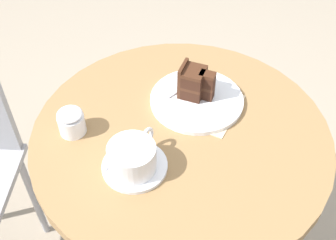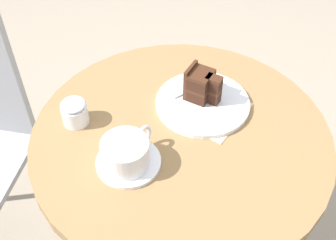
{
  "view_description": "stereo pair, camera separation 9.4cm",
  "coord_description": "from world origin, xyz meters",
  "px_view_note": "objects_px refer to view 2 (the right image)",
  "views": [
    {
      "loc": [
        -0.6,
        -0.28,
        1.44
      ],
      "look_at": [
        -0.02,
        0.03,
        0.77
      ],
      "focal_mm": 45.0,
      "sensor_mm": 36.0,
      "label": 1
    },
    {
      "loc": [
        -0.55,
        -0.36,
        1.44
      ],
      "look_at": [
        -0.02,
        0.03,
        0.77
      ],
      "focal_mm": 45.0,
      "sensor_mm": 36.0,
      "label": 2
    }
  ],
  "objects_px": {
    "coffee_cup": "(126,152)",
    "sugar_pot": "(75,112)",
    "saucer": "(129,162)",
    "cake_plate": "(203,103)",
    "fork": "(202,85)",
    "napkin": "(205,108)",
    "cake_slice": "(201,85)",
    "teaspoon": "(120,144)"
  },
  "relations": [
    {
      "from": "fork",
      "to": "sugar_pot",
      "type": "bearing_deg",
      "value": 167.1
    },
    {
      "from": "napkin",
      "to": "fork",
      "type": "bearing_deg",
      "value": 39.86
    },
    {
      "from": "cake_plate",
      "to": "sugar_pot",
      "type": "height_order",
      "value": "sugar_pot"
    },
    {
      "from": "saucer",
      "to": "cake_slice",
      "type": "distance_m",
      "value": 0.26
    },
    {
      "from": "cake_slice",
      "to": "sugar_pot",
      "type": "height_order",
      "value": "cake_slice"
    },
    {
      "from": "coffee_cup",
      "to": "teaspoon",
      "type": "bearing_deg",
      "value": 56.29
    },
    {
      "from": "saucer",
      "to": "teaspoon",
      "type": "xyz_separation_m",
      "value": [
        0.03,
        0.04,
        0.01
      ]
    },
    {
      "from": "saucer",
      "to": "napkin",
      "type": "relative_size",
      "value": 0.75
    },
    {
      "from": "cake_slice",
      "to": "fork",
      "type": "height_order",
      "value": "cake_slice"
    },
    {
      "from": "napkin",
      "to": "sugar_pot",
      "type": "bearing_deg",
      "value": 134.22
    },
    {
      "from": "coffee_cup",
      "to": "napkin",
      "type": "height_order",
      "value": "coffee_cup"
    },
    {
      "from": "cake_plate",
      "to": "cake_slice",
      "type": "relative_size",
      "value": 2.62
    },
    {
      "from": "fork",
      "to": "napkin",
      "type": "distance_m",
      "value": 0.07
    },
    {
      "from": "sugar_pot",
      "to": "saucer",
      "type": "bearing_deg",
      "value": -97.69
    },
    {
      "from": "cake_slice",
      "to": "sugar_pot",
      "type": "xyz_separation_m",
      "value": [
        -0.23,
        0.2,
        -0.02
      ]
    },
    {
      "from": "sugar_pot",
      "to": "coffee_cup",
      "type": "bearing_deg",
      "value": -99.09
    },
    {
      "from": "teaspoon",
      "to": "saucer",
      "type": "bearing_deg",
      "value": -117.59
    },
    {
      "from": "teaspoon",
      "to": "sugar_pot",
      "type": "relative_size",
      "value": 1.7
    },
    {
      "from": "coffee_cup",
      "to": "sugar_pot",
      "type": "distance_m",
      "value": 0.18
    },
    {
      "from": "saucer",
      "to": "cake_plate",
      "type": "bearing_deg",
      "value": -6.75
    },
    {
      "from": "saucer",
      "to": "cake_plate",
      "type": "distance_m",
      "value": 0.25
    },
    {
      "from": "cake_slice",
      "to": "sugar_pot",
      "type": "relative_size",
      "value": 1.36
    },
    {
      "from": "teaspoon",
      "to": "coffee_cup",
      "type": "bearing_deg",
      "value": -121.86
    },
    {
      "from": "teaspoon",
      "to": "napkin",
      "type": "relative_size",
      "value": 0.58
    },
    {
      "from": "saucer",
      "to": "fork",
      "type": "bearing_deg",
      "value": 0.81
    },
    {
      "from": "cake_plate",
      "to": "fork",
      "type": "xyz_separation_m",
      "value": [
        0.05,
        0.03,
        0.01
      ]
    },
    {
      "from": "saucer",
      "to": "sugar_pot",
      "type": "relative_size",
      "value": 2.18
    },
    {
      "from": "saucer",
      "to": "teaspoon",
      "type": "height_order",
      "value": "teaspoon"
    },
    {
      "from": "coffee_cup",
      "to": "sugar_pot",
      "type": "xyz_separation_m",
      "value": [
        0.03,
        0.18,
        -0.01
      ]
    },
    {
      "from": "teaspoon",
      "to": "sugar_pot",
      "type": "bearing_deg",
      "value": 92.29
    },
    {
      "from": "teaspoon",
      "to": "cake_slice",
      "type": "distance_m",
      "value": 0.24
    },
    {
      "from": "coffee_cup",
      "to": "cake_slice",
      "type": "relative_size",
      "value": 1.55
    },
    {
      "from": "coffee_cup",
      "to": "fork",
      "type": "relative_size",
      "value": 1.01
    },
    {
      "from": "cake_slice",
      "to": "napkin",
      "type": "xyz_separation_m",
      "value": [
        -0.02,
        -0.03,
        -0.05
      ]
    },
    {
      "from": "cake_plate",
      "to": "coffee_cup",
      "type": "bearing_deg",
      "value": 173.32
    },
    {
      "from": "fork",
      "to": "cake_plate",
      "type": "bearing_deg",
      "value": -125.01
    },
    {
      "from": "teaspoon",
      "to": "cake_plate",
      "type": "height_order",
      "value": "teaspoon"
    },
    {
      "from": "saucer",
      "to": "cake_plate",
      "type": "height_order",
      "value": "cake_plate"
    },
    {
      "from": "teaspoon",
      "to": "cake_slice",
      "type": "bearing_deg",
      "value": -12.92
    },
    {
      "from": "cake_slice",
      "to": "coffee_cup",
      "type": "bearing_deg",
      "value": 176.39
    },
    {
      "from": "coffee_cup",
      "to": "fork",
      "type": "distance_m",
      "value": 0.3
    },
    {
      "from": "cake_plate",
      "to": "napkin",
      "type": "bearing_deg",
      "value": -120.19
    }
  ]
}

